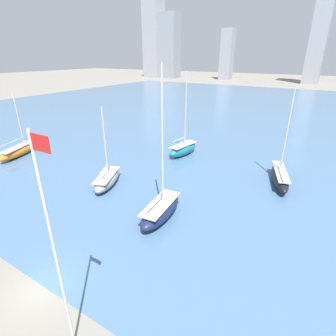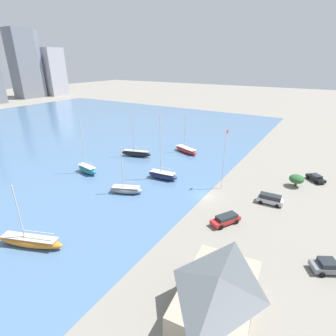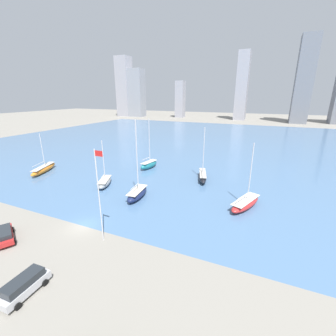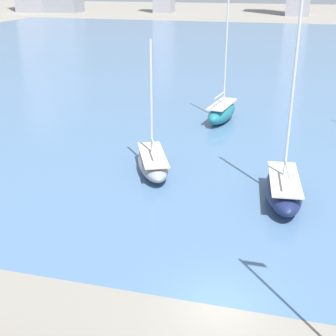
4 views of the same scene
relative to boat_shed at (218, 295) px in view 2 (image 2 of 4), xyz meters
The scene contains 15 objects.
ground_plane 26.52m from the boat_shed, 26.66° to the left, with size 500.00×500.00×0.00m, color gray.
harbor_water 85.22m from the boat_shed, 73.92° to the left, with size 180.00×140.00×0.00m.
boat_shed is the anchor object (origin of this frame).
flag_pole 30.75m from the boat_shed, 19.81° to the left, with size 1.24×0.14×12.69m.
yard_shrub 37.94m from the boat_shed, ahead, with size 3.02×3.02×2.67m.
sailboat_red 53.21m from the boat_shed, 31.53° to the left, with size 5.39×9.02×11.40m.
sailboat_orange 27.60m from the boat_shed, 98.35° to the left, with size 5.54×10.32×9.83m.
sailboat_navy 35.12m from the boat_shed, 42.21° to the left, with size 3.07×7.32×14.79m.
sailboat_teal 45.17m from the boat_shed, 64.78° to the left, with size 3.02×6.74×13.19m.
sailboat_gray 30.84m from the boat_shed, 58.26° to the left, with size 4.73×7.12×9.86m.
sailboat_black 51.71m from the boat_shed, 47.64° to the left, with size 4.21×8.80×12.11m.
parked_wagon_red 17.24m from the boat_shed, 16.83° to the left, with size 5.42×4.17×1.62m.
parked_suv_silver 27.22m from the boat_shed, ahead, with size 2.28×4.82×1.88m.
parked_pickup_gray 16.72m from the boat_shed, 37.47° to the right, with size 4.11×5.16×1.72m.
parked_sedan_black 43.58m from the boat_shed, ahead, with size 4.51×4.36×1.54m.
Camera 2 is at (-43.59, -18.07, 25.21)m, focal length 28.00 mm.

